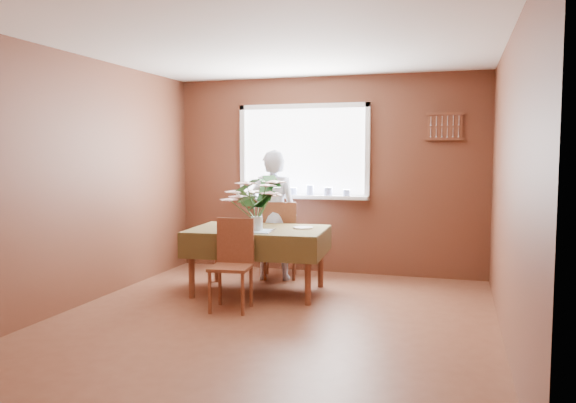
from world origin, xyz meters
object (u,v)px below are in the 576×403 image
(dining_table, at_px, (258,236))
(flower_bouquet, at_px, (257,198))
(seated_woman, at_px, (274,215))
(chair_far, at_px, (280,237))
(chair_near, at_px, (233,259))

(dining_table, height_order, flower_bouquet, flower_bouquet)
(seated_woman, bearing_deg, chair_far, -155.58)
(flower_bouquet, bearing_deg, chair_near, -100.46)
(dining_table, relative_size, chair_far, 1.62)
(chair_near, distance_m, flower_bouquet, 0.74)
(dining_table, bearing_deg, chair_far, 84.52)
(flower_bouquet, bearing_deg, seated_woman, 96.74)
(seated_woman, bearing_deg, flower_bouquet, 89.08)
(dining_table, relative_size, seated_woman, 0.97)
(chair_near, relative_size, flower_bouquet, 1.43)
(dining_table, xyz_separation_m, chair_near, (-0.03, -0.66, -0.14))
(chair_near, bearing_deg, flower_bouquet, 73.20)
(chair_far, distance_m, seated_woman, 0.28)
(dining_table, distance_m, chair_far, 0.72)
(dining_table, relative_size, flower_bouquet, 2.48)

